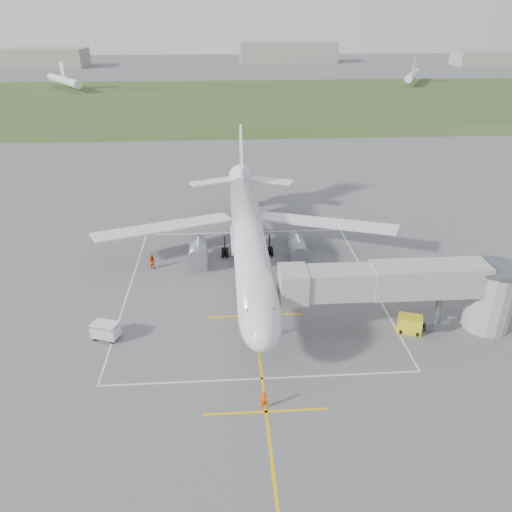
{
  "coord_description": "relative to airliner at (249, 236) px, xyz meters",
  "views": [
    {
      "loc": [
        -2.85,
        -53.99,
        28.56
      ],
      "look_at": [
        0.57,
        -4.0,
        4.0
      ],
      "focal_mm": 35.0,
      "sensor_mm": 36.0,
      "label": 1
    }
  ],
  "objects": [
    {
      "name": "jet_bridge",
      "position": [
        15.72,
        -14.25,
        0.35
      ],
      "size": [
        23.4,
        5.0,
        7.2
      ],
      "color": "#A8A197",
      "rests_on": "ground"
    },
    {
      "name": "grass_strip",
      "position": [
        0.0,
        129.25,
        -4.38
      ],
      "size": [
        700.0,
        120.0,
        0.02
      ],
      "primitive_type": "cube",
      "color": "#344B20",
      "rests_on": "ground"
    },
    {
      "name": "ground",
      "position": [
        0.0,
        -0.75,
        -4.39
      ],
      "size": [
        700.0,
        700.0,
        0.0
      ],
      "primitive_type": "plane",
      "color": "#5D5D5F",
      "rests_on": "ground"
    },
    {
      "name": "baggage_cart",
      "position": [
        -14.61,
        -13.83,
        -3.5
      ],
      "size": [
        2.86,
        2.25,
        1.74
      ],
      "rotation": [
        0.0,
        0.0,
        -0.34
      ],
      "color": "silver",
      "rests_on": "ground"
    },
    {
      "name": "gpu_unit",
      "position": [
        15.12,
        -14.65,
        -3.55
      ],
      "size": [
        2.65,
        2.21,
        1.72
      ],
      "rotation": [
        0.0,
        0.0,
        -0.34
      ],
      "color": "yellow",
      "rests_on": "ground"
    },
    {
      "name": "ramp_worker_nose",
      "position": [
        -0.15,
        -24.37,
        -3.53
      ],
      "size": [
        0.7,
        0.53,
        1.74
      ],
      "primitive_type": "imported",
      "rotation": [
        0.0,
        0.0,
        0.2
      ],
      "color": "#FF5608",
      "rests_on": "ground"
    },
    {
      "name": "distant_hangars",
      "position": [
        -16.15,
        264.44,
        0.78
      ],
      "size": [
        345.0,
        49.0,
        12.0
      ],
      "color": "gray",
      "rests_on": "ground"
    },
    {
      "name": "apron_markings",
      "position": [
        0.0,
        -6.57,
        -4.38
      ],
      "size": [
        28.2,
        60.0,
        0.01
      ],
      "color": "#ECB60D",
      "rests_on": "ground"
    },
    {
      "name": "ramp_worker_wing",
      "position": [
        -11.92,
        0.93,
        -3.49
      ],
      "size": [
        1.07,
        0.95,
        1.81
      ],
      "primitive_type": "imported",
      "rotation": [
        0.0,
        0.0,
        2.78
      ],
      "color": "#D54106",
      "rests_on": "ground"
    },
    {
      "name": "airliner",
      "position": [
        0.0,
        0.0,
        0.0
      ],
      "size": [
        38.93,
        46.75,
        13.52
      ],
      "color": "silver",
      "rests_on": "ground"
    },
    {
      "name": "distant_aircraft",
      "position": [
        8.15,
        167.91,
        -0.8
      ],
      "size": [
        167.26,
        39.58,
        8.85
      ],
      "color": "silver",
      "rests_on": "ground"
    }
  ]
}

